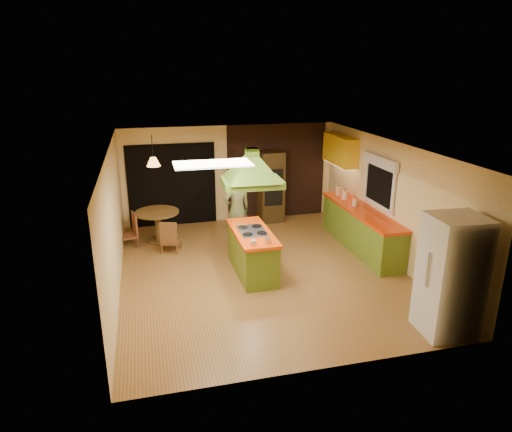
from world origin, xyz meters
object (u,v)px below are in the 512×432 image
object	(u,v)px
wall_oven	(270,187)
man	(237,211)
refrigerator	(451,276)
dining_table	(158,220)
canister_large	(338,191)
kitchen_island	(252,252)

from	to	relation	value
wall_oven	man	bearing A→B (deg)	-128.93
refrigerator	dining_table	world-z (taller)	refrigerator
man	canister_large	bearing A→B (deg)	172.24
wall_oven	canister_large	distance (m)	1.82
man	kitchen_island	bearing A→B (deg)	71.30
man	dining_table	world-z (taller)	man
refrigerator	wall_oven	size ratio (longest dim) A/B	1.02
kitchen_island	refrigerator	bearing A→B (deg)	-49.28
man	wall_oven	bearing A→B (deg)	-146.17
refrigerator	dining_table	bearing A→B (deg)	133.48
kitchen_island	man	world-z (taller)	man
wall_oven	refrigerator	bearing A→B (deg)	-82.03
man	dining_table	size ratio (longest dim) A/B	1.85
canister_large	man	bearing A→B (deg)	-166.72
kitchen_island	dining_table	world-z (taller)	kitchen_island
refrigerator	dining_table	size ratio (longest dim) A/B	1.89
man	refrigerator	distance (m)	4.68
kitchen_island	wall_oven	bearing A→B (deg)	67.69
wall_oven	canister_large	world-z (taller)	wall_oven
dining_table	canister_large	xyz separation A→B (m)	(4.34, -0.30, 0.50)
canister_large	wall_oven	bearing A→B (deg)	140.18
kitchen_island	wall_oven	distance (m)	3.28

